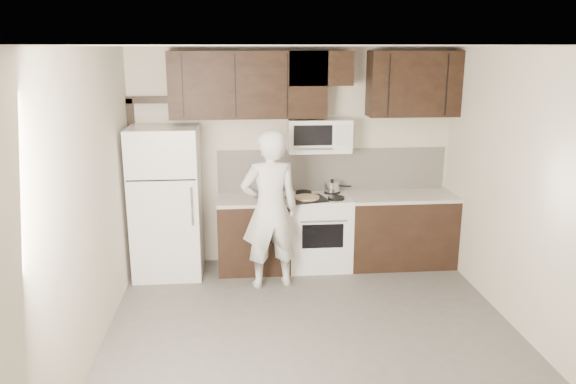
{
  "coord_description": "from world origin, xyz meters",
  "views": [
    {
      "loc": [
        -0.68,
        -4.66,
        2.69
      ],
      "look_at": [
        -0.18,
        0.9,
        1.25
      ],
      "focal_mm": 35.0,
      "sensor_mm": 36.0,
      "label": 1
    }
  ],
  "objects": [
    {
      "name": "floor",
      "position": [
        0.0,
        0.0,
        0.0
      ],
      "size": [
        4.5,
        4.5,
        0.0
      ],
      "primitive_type": "plane",
      "color": "#565350",
      "rests_on": "ground"
    },
    {
      "name": "microwave",
      "position": [
        0.3,
        2.06,
        1.65
      ],
      "size": [
        0.76,
        0.42,
        0.4
      ],
      "color": "white",
      "rests_on": "upper_cabinets"
    },
    {
      "name": "pizza",
      "position": [
        0.12,
        1.79,
        0.94
      ],
      "size": [
        0.36,
        0.36,
        0.02
      ],
      "primitive_type": "cylinder",
      "rotation": [
        0.0,
        0.0,
        0.23
      ],
      "color": "tan",
      "rests_on": "baking_tray"
    },
    {
      "name": "baking_tray",
      "position": [
        0.12,
        1.79,
        0.92
      ],
      "size": [
        0.51,
        0.42,
        0.02
      ],
      "primitive_type": "cube",
      "rotation": [
        0.0,
        0.0,
        0.23
      ],
      "color": "black",
      "rests_on": "counter_run"
    },
    {
      "name": "counter_run",
      "position": [
        0.6,
        1.94,
        0.46
      ],
      "size": [
        2.95,
        0.64,
        0.91
      ],
      "color": "black",
      "rests_on": "floor"
    },
    {
      "name": "door_trim",
      "position": [
        -1.92,
        2.21,
        1.25
      ],
      "size": [
        0.5,
        0.08,
        2.12
      ],
      "color": "black",
      "rests_on": "floor"
    },
    {
      "name": "ceiling",
      "position": [
        0.0,
        0.0,
        2.7
      ],
      "size": [
        4.5,
        4.5,
        0.0
      ],
      "primitive_type": "plane",
      "rotation": [
        3.14,
        0.0,
        0.0
      ],
      "color": "white",
      "rests_on": "back_wall"
    },
    {
      "name": "refrigerator",
      "position": [
        -1.55,
        1.89,
        0.9
      ],
      "size": [
        0.8,
        0.76,
        1.8
      ],
      "color": "white",
      "rests_on": "floor"
    },
    {
      "name": "saucepan",
      "position": [
        0.48,
        2.09,
        0.99
      ],
      "size": [
        0.33,
        0.19,
        0.18
      ],
      "color": "silver",
      "rests_on": "stove"
    },
    {
      "name": "back_wall",
      "position": [
        0.0,
        2.25,
        1.35
      ],
      "size": [
        4.0,
        0.0,
        4.0
      ],
      "primitive_type": "plane",
      "rotation": [
        1.57,
        0.0,
        0.0
      ],
      "color": "beige",
      "rests_on": "ground"
    },
    {
      "name": "stove",
      "position": [
        0.3,
        1.94,
        0.46
      ],
      "size": [
        0.76,
        0.66,
        0.94
      ],
      "color": "white",
      "rests_on": "floor"
    },
    {
      "name": "upper_cabinets",
      "position": [
        0.21,
        2.08,
        2.28
      ],
      "size": [
        3.48,
        0.35,
        0.78
      ],
      "color": "black",
      "rests_on": "back_wall"
    },
    {
      "name": "backsplash",
      "position": [
        0.5,
        2.24,
        1.18
      ],
      "size": [
        2.9,
        0.02,
        0.54
      ],
      "primitive_type": "cube",
      "color": "beige",
      "rests_on": "counter_run"
    },
    {
      "name": "person",
      "position": [
        -0.34,
        1.41,
        0.91
      ],
      "size": [
        0.73,
        0.55,
        1.83
      ],
      "primitive_type": "imported",
      "rotation": [
        0.0,
        0.0,
        3.32
      ],
      "color": "white",
      "rests_on": "floor"
    }
  ]
}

